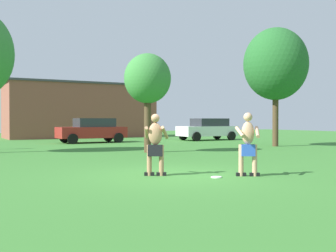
{
  "coord_description": "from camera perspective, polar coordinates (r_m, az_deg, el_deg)",
  "views": [
    {
      "loc": [
        -5.45,
        -9.53,
        1.47
      ],
      "look_at": [
        0.61,
        1.35,
        1.29
      ],
      "focal_mm": 44.38,
      "sensor_mm": 36.0,
      "label": 1
    }
  ],
  "objects": [
    {
      "name": "player_in_blue",
      "position": [
        11.04,
        10.92,
        -2.28
      ],
      "size": [
        0.73,
        0.76,
        1.66
      ],
      "color": "black",
      "rests_on": "ground_plane"
    },
    {
      "name": "tree_behind_players",
      "position": [
        18.86,
        -2.82,
        6.39
      ],
      "size": [
        2.12,
        2.12,
        4.48
      ],
      "color": "#4C3823",
      "rests_on": "ground_plane"
    },
    {
      "name": "frisbee",
      "position": [
        10.72,
        6.65,
        -6.99
      ],
      "size": [
        0.28,
        0.28,
        0.03
      ],
      "primitive_type": "cylinder",
      "color": "white",
      "rests_on": "ground_plane"
    },
    {
      "name": "tree_right_field",
      "position": [
        24.06,
        14.57,
        8.2
      ],
      "size": [
        3.55,
        3.55,
        6.6
      ],
      "color": "#4C3823",
      "rests_on": "ground_plane"
    },
    {
      "name": "outbuilding_behind_lot",
      "position": [
        36.0,
        -11.87,
        2.13
      ],
      "size": [
        12.62,
        4.73,
        4.58
      ],
      "color": "brown",
      "rests_on": "ground_plane"
    },
    {
      "name": "car_red_mid_lot",
      "position": [
        27.27,
        -10.37,
        -0.54
      ],
      "size": [
        4.31,
        2.04,
        1.58
      ],
      "color": "maroon",
      "rests_on": "ground_plane"
    },
    {
      "name": "ground_plane",
      "position": [
        11.07,
        0.64,
        -6.8
      ],
      "size": [
        80.0,
        80.0,
        0.0
      ],
      "primitive_type": "plane",
      "color": "#38752D"
    },
    {
      "name": "car_white_near_post",
      "position": [
        30.32,
        5.5,
        -0.39
      ],
      "size": [
        4.32,
        2.06,
        1.58
      ],
      "color": "white",
      "rests_on": "ground_plane"
    },
    {
      "name": "player_near",
      "position": [
        10.95,
        -1.75,
        -2.37
      ],
      "size": [
        0.79,
        0.73,
        1.63
      ],
      "color": "black",
      "rests_on": "ground_plane"
    }
  ]
}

